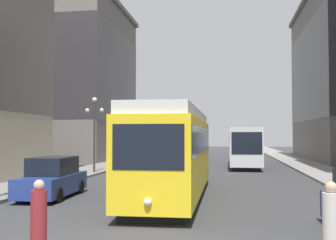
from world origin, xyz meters
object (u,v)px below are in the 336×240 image
at_px(parked_car_left_near, 52,179).
at_px(pedestrian_on_sidewalk, 332,224).
at_px(pedestrian_crossing_far, 39,218).
at_px(lamp_post_left_far, 94,123).
at_px(transit_bus, 244,145).
at_px(streetcar, 174,151).
at_px(parked_car_left_mid, 153,154).

bearing_deg(parked_car_left_near, pedestrian_on_sidewalk, -40.51).
xyz_separation_m(pedestrian_crossing_far, lamp_post_left_far, (-5.32, 19.82, 2.93)).
relative_size(transit_bus, parked_car_left_near, 2.58).
xyz_separation_m(streetcar, parked_car_left_near, (-5.45, -0.61, -1.26)).
bearing_deg(parked_car_left_near, pedestrian_crossing_far, -70.09).
bearing_deg(pedestrian_crossing_far, streetcar, -133.20).
xyz_separation_m(parked_car_left_near, pedestrian_on_sidewalk, (10.20, -8.03, -0.02)).
bearing_deg(lamp_post_left_far, transit_bus, 38.48).
distance_m(parked_car_left_mid, pedestrian_on_sidewalk, 34.12).
bearing_deg(pedestrian_on_sidewalk, parked_car_left_near, 3.91).
xyz_separation_m(streetcar, transit_bus, (3.73, 19.63, -0.15)).
distance_m(parked_car_left_near, lamp_post_left_far, 11.95).
height_order(transit_bus, parked_car_left_near, transit_bus).
bearing_deg(pedestrian_crossing_far, parked_car_left_near, -98.29).
bearing_deg(transit_bus, parked_car_left_mid, 154.84).
distance_m(streetcar, parked_car_left_mid, 24.56).
relative_size(transit_bus, lamp_post_left_far, 2.20).
xyz_separation_m(transit_bus, parked_car_left_mid, (-9.18, 4.29, -1.10)).
bearing_deg(streetcar, parked_car_left_mid, 102.26).
xyz_separation_m(streetcar, parked_car_left_mid, (-5.45, 23.92, -1.26)).
xyz_separation_m(parked_car_left_near, lamp_post_left_far, (-1.90, 11.44, 2.89)).
distance_m(transit_bus, pedestrian_on_sidewalk, 28.32).
height_order(transit_bus, parked_car_left_mid, transit_bus).
bearing_deg(lamp_post_left_far, parked_car_left_mid, 81.74).
distance_m(pedestrian_crossing_far, pedestrian_on_sidewalk, 6.79).
bearing_deg(parked_car_left_mid, pedestrian_on_sidewalk, -69.79).
relative_size(parked_car_left_near, lamp_post_left_far, 0.85).
height_order(parked_car_left_near, pedestrian_on_sidewalk, parked_car_left_near).
bearing_deg(transit_bus, streetcar, -100.88).
xyz_separation_m(transit_bus, parked_car_left_near, (-9.18, -20.24, -1.10)).
height_order(pedestrian_crossing_far, lamp_post_left_far, lamp_post_left_far).
relative_size(streetcar, transit_bus, 1.04).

